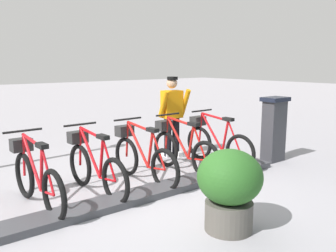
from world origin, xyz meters
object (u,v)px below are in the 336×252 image
bike_docked_4 (36,177)px  planter_bush (230,186)px  payment_kiosk (274,128)px  bike_docked_3 (94,165)px  worker_near_rack (172,113)px  bike_docked_2 (142,156)px  bike_docked_1 (182,149)px  bike_docked_0 (216,142)px

bike_docked_4 → planter_bush: bike_docked_4 is taller
payment_kiosk → bike_docked_4: size_ratio=0.74×
payment_kiosk → bike_docked_3: payment_kiosk is taller
payment_kiosk → bike_docked_4: bearing=82.8°
worker_near_rack → planter_bush: bearing=151.9°
bike_docked_2 → bike_docked_3: bearing=90.0°
bike_docked_2 → bike_docked_3: same height
bike_docked_2 → worker_near_rack: worker_near_rack is taller
bike_docked_3 → bike_docked_1: bearing=-90.0°
bike_docked_3 → worker_near_rack: worker_near_rack is taller
bike_docked_2 → payment_kiosk: bearing=-101.7°
bike_docked_1 → worker_near_rack: bearing=-30.1°
payment_kiosk → worker_near_rack: 2.05m
bike_docked_3 → planter_bush: bike_docked_3 is taller
bike_docked_1 → worker_near_rack: size_ratio=1.04×
planter_bush → bike_docked_1: bearing=-27.2°
bike_docked_0 → bike_docked_3: (0.00, 2.60, 0.00)m
bike_docked_1 → bike_docked_3: same height
payment_kiosk → bike_docked_1: (0.57, 1.90, -0.24)m
payment_kiosk → bike_docked_0: (0.57, 1.03, -0.24)m
bike_docked_3 → bike_docked_2: bearing=-90.0°
bike_docked_2 → planter_bush: (-2.10, 0.21, 0.11)m
bike_docked_1 → planter_bush: (-2.10, 1.08, 0.11)m
bike_docked_1 → bike_docked_2: 0.87m
planter_bush → worker_near_rack: bearing=-28.1°
bike_docked_0 → bike_docked_1: 0.87m
bike_docked_0 → bike_docked_2: same height
bike_docked_3 → payment_kiosk: bearing=-98.9°
bike_docked_4 → planter_bush: bearing=-144.1°
bike_docked_1 → bike_docked_4: size_ratio=1.00×
bike_docked_2 → bike_docked_0: bearing=-90.0°
bike_docked_3 → planter_bush: bearing=-162.7°
payment_kiosk → bike_docked_1: bearing=73.3°
bike_docked_0 → planter_bush: bearing=137.2°
bike_docked_1 → bike_docked_4: same height
bike_docked_4 → worker_near_rack: 3.33m
bike_docked_0 → planter_bush: size_ratio=1.77×
bike_docked_0 → bike_docked_3: bearing=90.0°
bike_docked_0 → bike_docked_2: 1.73m
bike_docked_2 → bike_docked_4: size_ratio=1.00×
worker_near_rack → payment_kiosk: bearing=-138.6°
bike_docked_1 → bike_docked_0: bearing=-90.0°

